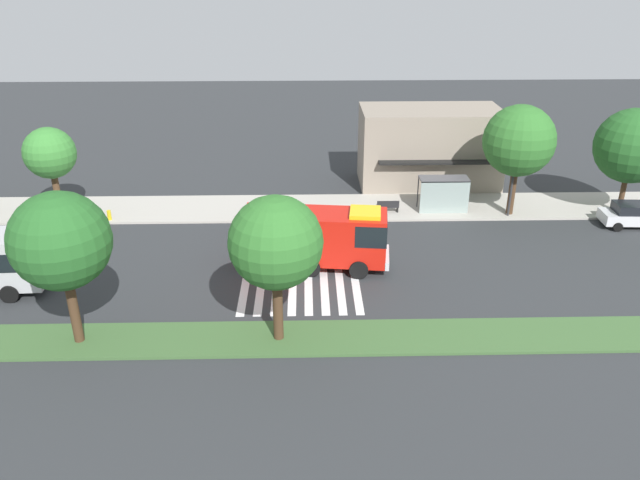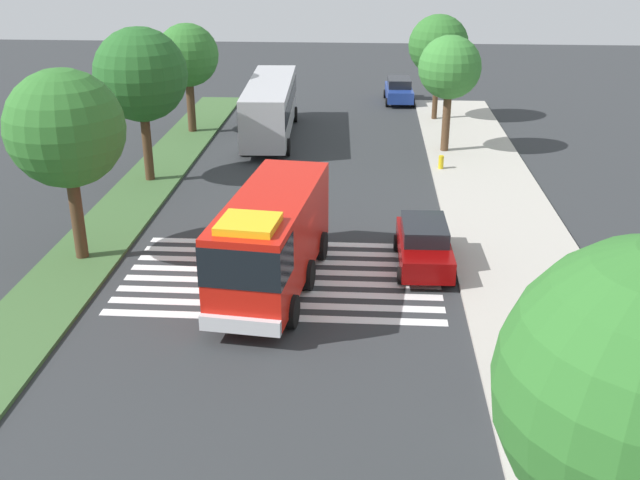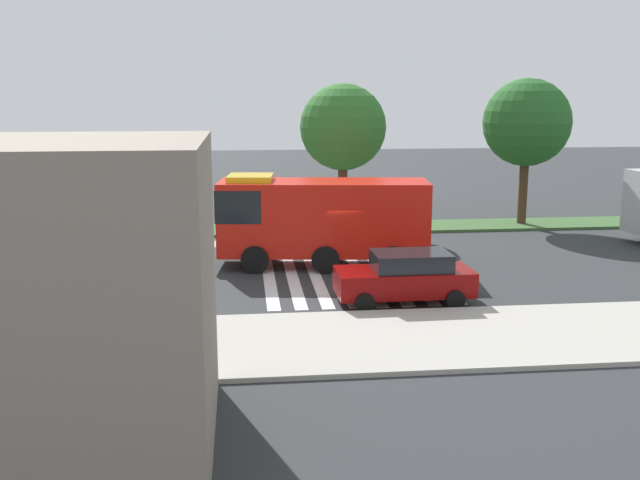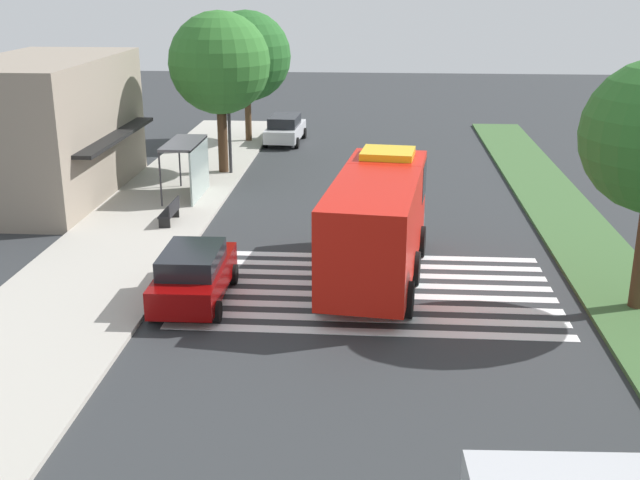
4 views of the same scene
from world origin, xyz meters
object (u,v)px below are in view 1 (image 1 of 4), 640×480
Objects in this scene: fire_truck at (320,236)px; sidewalk_tree_west at (50,154)px; sidewalk_tree_far_east at (633,146)px; median_tree_center at (276,243)px; street_lamp at (514,166)px; fire_hydrant at (109,215)px; sidewalk_tree_east at (519,141)px; parked_car_east at (635,215)px; median_tree_west at (60,241)px; bus_stop_shelter at (444,189)px; parked_car_mid at (281,218)px; bench_near_shelter at (388,206)px.

sidewalk_tree_west reaches higher than fire_truck.
median_tree_center is at bearing -147.19° from sidewalk_tree_far_east.
fire_hydrant is (-28.27, -0.10, -3.32)m from street_lamp.
fire_truck is 1.13× the size of sidewalk_tree_east.
parked_car_east is 0.64× the size of median_tree_center.
fire_truck is at bearing -160.45° from sidewalk_tree_far_east.
sidewalk_tree_east is 1.03× the size of median_tree_west.
bus_stop_shelter is 13.13m from sidewalk_tree_far_east.
bus_stop_shelter is at bearing 170.98° from parked_car_east.
sidewalk_tree_west is at bearing 180.00° from sidewalk_tree_far_east.
parked_car_mid is 24.32m from parked_car_east.
sidewalk_tree_east reaches higher than street_lamp.
parked_car_mid reaches higher than parked_car_east.
sidewalk_tree_east is at bearing -3.13° from bench_near_shelter.
sidewalk_tree_west is at bearing 179.71° from parked_car_east.
median_tree_west reaches higher than sidewalk_tree_west.
fire_truck is 1.18× the size of sidewalk_tree_far_east.
bus_stop_shelter is 5.00m from street_lamp.
fire_truck is 1.88× the size of parked_car_east.
parked_car_mid is 0.98× the size of parked_car_east.
sidewalk_tree_far_east is (16.73, -0.48, 4.49)m from bench_near_shelter.
sidewalk_tree_west is (-18.18, 7.75, 2.79)m from fire_truck.
fire_hydrant is at bearing -179.21° from sidewalk_tree_far_east.
fire_truck is 1.43× the size of street_lamp.
sidewalk_tree_east is 1.04× the size of sidewalk_tree_far_east.
street_lamp is 0.79× the size of sidewalk_tree_east.
sidewalk_tree_far_east is (7.98, 0.00, -0.41)m from sidewalk_tree_east.
sidewalk_tree_west is at bearing 112.20° from median_tree_west.
fire_hydrant is at bearing 129.68° from median_tree_center.
parked_car_east is 2.95× the size of bench_near_shelter.
street_lamp reaches higher than bench_near_shelter.
fire_truck is 1.21× the size of median_tree_center.
fire_truck is at bearing -137.87° from bus_stop_shelter.
parked_car_mid is 17.11m from sidewalk_tree_east.
parked_car_mid is 8.05m from bench_near_shelter.
fire_truck is 16.24m from sidewalk_tree_east.
bench_near_shelter is 23.66m from sidewalk_tree_west.
parked_car_mid is 1.32× the size of bus_stop_shelter.
sidewalk_tree_east is at bearing -5.77° from bus_stop_shelter.
bus_stop_shelter is 26.58m from median_tree_west.
sidewalk_tree_west is (-15.69, 2.20, 3.93)m from parked_car_mid.
bench_near_shelter is (-16.73, 2.67, -0.27)m from parked_car_east.
median_tree_west is at bearing -155.61° from parked_car_east.
fire_truck is at bearing 74.09° from median_tree_center.
fire_truck reaches higher than fire_hydrant.
street_lamp is at bearing 5.42° from parked_car_mid.
bench_near_shelter is 0.20× the size of sidewalk_tree_east.
parked_car_east is at bearing -12.35° from street_lamp.
median_tree_center is at bearing -89.72° from parked_car_mid.
median_tree_west is (-20.95, -15.97, 3.54)m from bus_stop_shelter.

